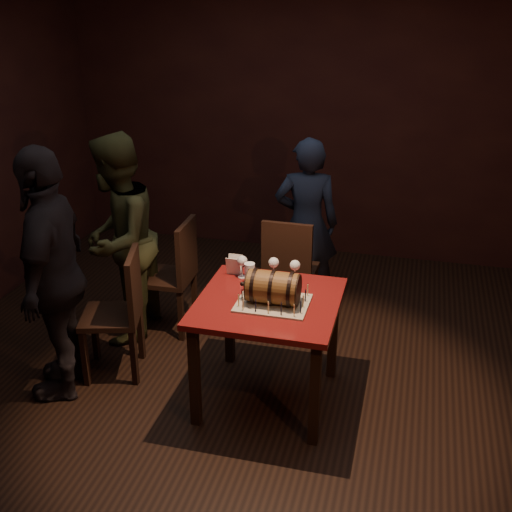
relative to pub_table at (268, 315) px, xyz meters
name	(u,v)px	position (x,y,z in m)	size (l,w,h in m)	color
room_shell	(250,193)	(-0.16, 0.17, 0.76)	(5.04, 5.04, 2.80)	black
pub_table	(268,315)	(0.00, 0.00, 0.00)	(0.90, 0.90, 0.75)	#540E0F
cake_board	(273,303)	(0.04, -0.04, 0.12)	(0.45, 0.35, 0.01)	#A59B85
barrel_cake	(273,287)	(0.04, -0.04, 0.23)	(0.38, 0.22, 0.22)	brown
birthday_candles	(273,296)	(0.04, -0.04, 0.16)	(0.40, 0.30, 0.09)	#EBD48C
wine_glass_left	(242,262)	(-0.25, 0.28, 0.23)	(0.07, 0.07, 0.16)	silver
wine_glass_mid	(274,264)	(-0.04, 0.31, 0.23)	(0.07, 0.07, 0.16)	silver
wine_glass_right	(295,266)	(0.11, 0.30, 0.23)	(0.07, 0.07, 0.16)	silver
pint_of_ale	(250,274)	(-0.18, 0.20, 0.18)	(0.07, 0.07, 0.15)	silver
menu_card	(234,265)	(-0.32, 0.32, 0.17)	(0.10, 0.05, 0.13)	white
chair_back	(289,267)	(-0.08, 1.03, -0.12)	(0.41, 0.41, 0.93)	black
chair_left_rear	(175,270)	(-0.93, 0.74, -0.12)	(0.41, 0.41, 0.93)	black
chair_left_front	(121,307)	(-1.07, 0.06, -0.12)	(0.50, 0.50, 0.93)	black
person_back	(306,224)	(-0.02, 1.46, 0.10)	(0.54, 0.35, 1.48)	#1A2235
person_left_rear	(118,240)	(-1.31, 0.56, 0.17)	(0.79, 0.62, 1.63)	#39391C
person_left_front	(54,275)	(-1.39, -0.22, 0.22)	(1.01, 0.42, 1.73)	black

